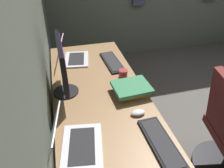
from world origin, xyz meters
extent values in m
cube|color=slate|center=(0.00, 2.03, 1.30)|extent=(4.75, 0.10, 2.60)
cube|color=#936D47|center=(-0.07, 1.59, 0.71)|extent=(2.27, 0.74, 0.03)
cylinder|color=silver|center=(1.01, 1.28, 0.35)|extent=(0.05, 0.05, 0.70)
cylinder|color=silver|center=(1.01, 1.90, 0.35)|extent=(0.05, 0.05, 0.70)
cube|color=#936D47|center=(0.05, 1.62, 0.35)|extent=(0.40, 0.50, 0.69)
cube|color=silver|center=(0.05, 1.37, 0.35)|extent=(0.37, 0.01, 0.61)
cylinder|color=black|center=(0.21, 1.85, 0.74)|extent=(0.20, 0.20, 0.01)
cylinder|color=black|center=(0.21, 1.85, 0.79)|extent=(0.04, 0.04, 0.10)
cube|color=black|center=(0.21, 1.85, 1.01)|extent=(0.49, 0.04, 0.33)
cube|color=#4C1960|center=(0.21, 1.84, 1.01)|extent=(0.45, 0.02, 0.29)
cube|color=silver|center=(-0.36, 1.80, 0.74)|extent=(0.38, 0.29, 0.01)
cube|color=#262628|center=(-0.36, 1.80, 0.75)|extent=(0.30, 0.20, 0.00)
cube|color=silver|center=(-0.33, 1.96, 0.85)|extent=(0.35, 0.14, 0.22)
cube|color=#19234C|center=(-0.33, 1.96, 0.85)|extent=(0.32, 0.12, 0.18)
cube|color=silver|center=(0.73, 1.71, 0.74)|extent=(0.36, 0.28, 0.01)
cube|color=#262628|center=(0.73, 1.71, 0.75)|extent=(0.28, 0.19, 0.00)
cube|color=silver|center=(0.76, 1.86, 0.85)|extent=(0.34, 0.13, 0.22)
cube|color=#19234C|center=(0.76, 1.86, 0.85)|extent=(0.30, 0.11, 0.18)
cube|color=black|center=(-0.46, 1.33, 0.74)|extent=(0.42, 0.15, 0.02)
cube|color=#2D2D30|center=(-0.46, 1.33, 0.75)|extent=(0.38, 0.12, 0.00)
cube|color=black|center=(0.58, 1.37, 0.74)|extent=(0.43, 0.17, 0.02)
cube|color=#2D2D30|center=(0.58, 1.37, 0.75)|extent=(0.39, 0.14, 0.00)
ellipsoid|color=silver|center=(-0.18, 1.38, 0.75)|extent=(0.06, 0.10, 0.03)
cube|color=gold|center=(0.06, 1.33, 0.74)|extent=(0.17, 0.23, 0.03)
cube|color=black|center=(0.07, 1.33, 0.77)|extent=(0.20, 0.26, 0.02)
cube|color=#3D8456|center=(0.07, 1.35, 0.79)|extent=(0.25, 0.30, 0.03)
cylinder|color=#A53338|center=(0.27, 1.35, 0.78)|extent=(0.07, 0.07, 0.10)
torus|color=#A53338|center=(0.32, 1.35, 0.78)|extent=(0.06, 0.01, 0.06)
cylinder|color=black|center=(-0.34, 0.55, 0.04)|extent=(0.56, 0.56, 0.03)
camera|label=1|loc=(-1.19, 1.83, 1.78)|focal=33.71mm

